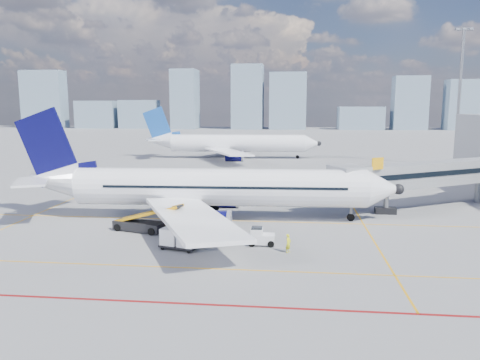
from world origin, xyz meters
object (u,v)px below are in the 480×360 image
Objects in this scene: belt_loader at (141,223)px; ramp_worker at (288,243)px; main_aircraft at (204,188)px; cargo_dolly at (179,238)px; second_aircraft at (230,143)px; baggage_tug at (260,237)px.

ramp_worker is at bearing -3.40° from belt_loader.
main_aircraft reaches higher than cargo_dolly.
second_aircraft is 60.20m from belt_loader.
cargo_dolly is at bearing 122.48° from ramp_worker.
main_aircraft is 1.01× the size of second_aircraft.
second_aircraft is 17.68× the size of baggage_tug.
main_aircraft is 7.66m from belt_loader.
belt_loader reaches higher than ramp_worker.
second_aircraft reaches higher than baggage_tug.
main_aircraft is at bearing 125.72° from baggage_tug.
second_aircraft is at bearing 98.72° from baggage_tug.
cargo_dolly is at bearing -89.08° from second_aircraft.
baggage_tug is at bearing 31.97° from cargo_dolly.
main_aircraft is 10.60m from cargo_dolly.
main_aircraft reaches higher than second_aircraft.
second_aircraft is 64.22m from baggage_tug.
belt_loader is 14.37m from ramp_worker.
belt_loader is (-11.18, 3.14, 0.01)m from baggage_tug.
main_aircraft is at bearing -88.23° from second_aircraft.
main_aircraft reaches higher than belt_loader.
main_aircraft is 10.82m from baggage_tug.
ramp_worker is (8.74, 0.14, -0.18)m from cargo_dolly.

